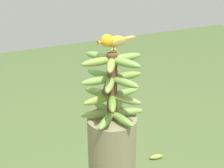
% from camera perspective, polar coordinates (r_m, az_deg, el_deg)
% --- Properties ---
extents(banana_bunch, '(0.30, 0.30, 0.33)m').
position_cam_1_polar(banana_bunch, '(1.57, -0.01, -0.53)').
color(banana_bunch, brown).
rests_on(banana_bunch, banana_tree).
extents(perched_bird, '(0.07, 0.19, 0.09)m').
position_cam_1_polar(perched_bird, '(1.50, 0.05, 7.08)').
color(perched_bird, '#C68933').
rests_on(perched_bird, banana_bunch).
extents(fallen_banana, '(0.06, 0.13, 0.04)m').
position_cam_1_polar(fallen_banana, '(3.08, 7.30, -11.77)').
color(fallen_banana, '#939E38').
rests_on(fallen_banana, ground).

